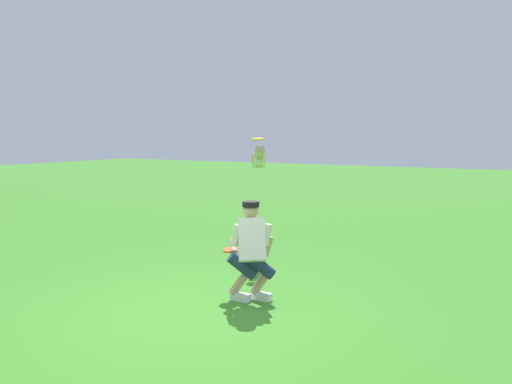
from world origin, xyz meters
name	(u,v)px	position (x,y,z in m)	size (l,w,h in m)	color
ground_plane	(193,316)	(0.00, 0.00, 0.00)	(60.00, 60.00, 0.00)	#3B8527
person	(251,248)	(-0.31, -0.84, 0.70)	(0.71, 0.55, 1.29)	silver
dog	(259,159)	(0.87, -3.14, 1.73)	(0.62, 0.90, 0.49)	tan
frisbee_flying	(258,139)	(0.78, -2.96, 2.08)	(0.23, 0.23, 0.02)	yellow
frisbee_held	(231,250)	(0.06, -0.94, 0.61)	(0.24, 0.24, 0.02)	#F04F1F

